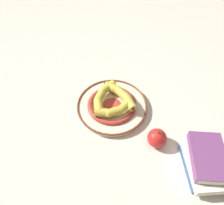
# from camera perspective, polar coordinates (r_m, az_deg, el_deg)

# --- Properties ---
(ground_plane) EXTENTS (2.80, 2.80, 0.00)m
(ground_plane) POSITION_cam_1_polar(r_m,az_deg,el_deg) (0.95, -0.76, -3.43)
(ground_plane) COLOR beige
(decorative_bowl) EXTENTS (0.31, 0.31, 0.03)m
(decorative_bowl) POSITION_cam_1_polar(r_m,az_deg,el_deg) (0.96, 0.00, -0.85)
(decorative_bowl) COLOR beige
(decorative_bowl) RESTS_ON ground_plane
(banana_a) EXTENTS (0.17, 0.13, 0.04)m
(banana_a) POSITION_cam_1_polar(r_m,az_deg,el_deg) (0.95, -2.43, 1.93)
(banana_a) COLOR gold
(banana_a) RESTS_ON decorative_bowl
(banana_b) EXTENTS (0.18, 0.08, 0.04)m
(banana_b) POSITION_cam_1_polar(r_m,az_deg,el_deg) (0.90, 0.34, -2.08)
(banana_b) COLOR gold
(banana_b) RESTS_ON decorative_bowl
(banana_c) EXTENTS (0.07, 0.21, 0.04)m
(banana_c) POSITION_cam_1_polar(r_m,az_deg,el_deg) (0.95, 2.60, 1.93)
(banana_c) COLOR gold
(banana_c) RESTS_ON decorative_bowl
(book_stack) EXTENTS (0.23, 0.25, 0.09)m
(book_stack) POSITION_cam_1_polar(r_m,az_deg,el_deg) (0.87, 23.59, -14.16)
(book_stack) COLOR #2D4C84
(book_stack) RESTS_ON ground_plane
(apple) EXTENTS (0.08, 0.08, 0.09)m
(apple) POSITION_cam_1_polar(r_m,az_deg,el_deg) (0.86, 11.67, -9.09)
(apple) COLOR red
(apple) RESTS_ON ground_plane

